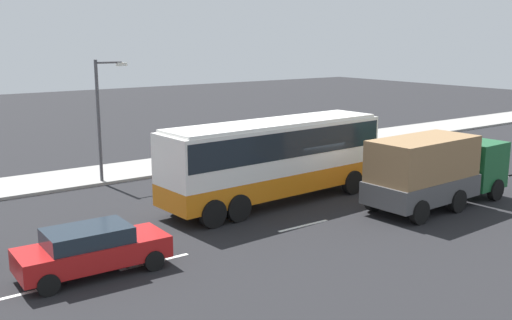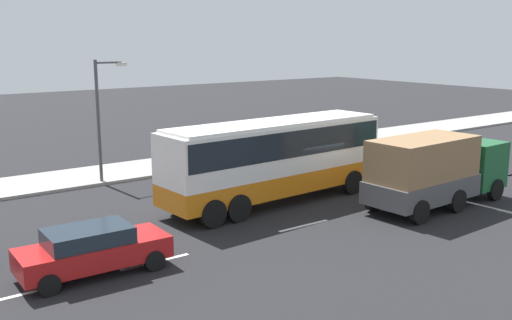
# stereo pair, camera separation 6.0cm
# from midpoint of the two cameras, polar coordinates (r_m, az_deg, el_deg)

# --- Properties ---
(ground_plane) EXTENTS (120.00, 120.00, 0.00)m
(ground_plane) POSITION_cam_midpoint_polar(r_m,az_deg,el_deg) (26.84, 4.89, -3.49)
(ground_plane) COLOR black
(sidewalk_curb) EXTENTS (80.00, 4.00, 0.15)m
(sidewalk_curb) POSITION_cam_midpoint_polar(r_m,az_deg,el_deg) (34.17, -5.40, -0.05)
(sidewalk_curb) COLOR gray
(sidewalk_curb) RESTS_ON ground_plane
(lane_centreline) EXTENTS (37.44, 0.16, 0.01)m
(lane_centreline) POSITION_cam_midpoint_polar(r_m,az_deg,el_deg) (24.23, 8.90, -5.27)
(lane_centreline) COLOR white
(lane_centreline) RESTS_ON ground_plane
(coach_bus) EXTENTS (10.72, 3.13, 3.57)m
(coach_bus) POSITION_cam_midpoint_polar(r_m,az_deg,el_deg) (25.22, 1.77, 0.71)
(coach_bus) COLOR orange
(coach_bus) RESTS_ON ground_plane
(cargo_truck) EXTENTS (7.36, 2.78, 3.05)m
(cargo_truck) POSITION_cam_midpoint_polar(r_m,az_deg,el_deg) (25.89, 17.01, -0.81)
(cargo_truck) COLOR #19592D
(cargo_truck) RESTS_ON ground_plane
(car_red_compact) EXTENTS (4.53, 1.95, 1.48)m
(car_red_compact) POSITION_cam_midpoint_polar(r_m,az_deg,el_deg) (18.61, -15.68, -8.32)
(car_red_compact) COLOR #B21919
(car_red_compact) RESTS_ON ground_plane
(pedestrian_near_curb) EXTENTS (0.32, 0.32, 1.68)m
(pedestrian_near_curb) POSITION_cam_midpoint_polar(r_m,az_deg,el_deg) (32.70, -4.56, 1.29)
(pedestrian_near_curb) COLOR brown
(pedestrian_near_curb) RESTS_ON sidewalk_curb
(street_lamp) EXTENTS (1.63, 0.24, 5.89)m
(street_lamp) POSITION_cam_midpoint_polar(r_m,az_deg,el_deg) (29.35, -14.81, 4.59)
(street_lamp) COLOR #47474C
(street_lamp) RESTS_ON sidewalk_curb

